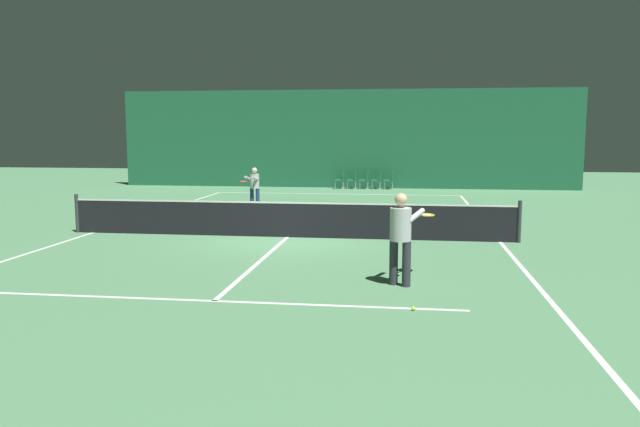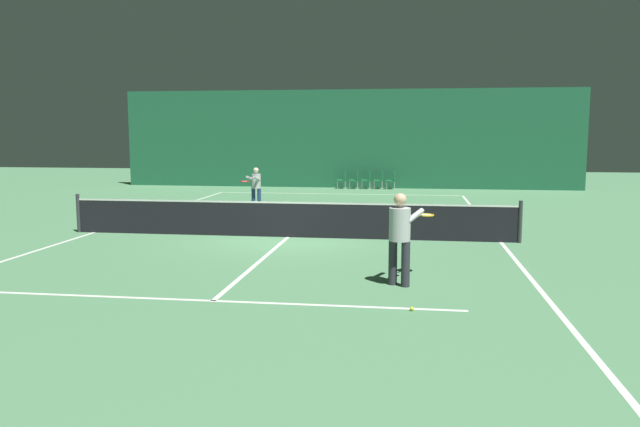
{
  "view_description": "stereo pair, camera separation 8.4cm",
  "coord_description": "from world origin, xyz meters",
  "px_view_note": "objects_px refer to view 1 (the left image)",
  "views": [
    {
      "loc": [
        3.11,
        -16.07,
        2.76
      ],
      "look_at": [
        1.21,
        -2.4,
        0.97
      ],
      "focal_mm": 35.0,
      "sensor_mm": 36.0,
      "label": 1
    },
    {
      "loc": [
        3.19,
        -16.06,
        2.76
      ],
      "look_at": [
        1.21,
        -2.4,
        0.97
      ],
      "focal_mm": 35.0,
      "sensor_mm": 36.0,
      "label": 2
    }
  ],
  "objects_px": {
    "courtside_chair_2": "(366,179)",
    "player_near": "(402,232)",
    "courtside_chair_1": "(353,179)",
    "courtside_chair_4": "(390,179)",
    "player_far": "(254,185)",
    "tennis_net": "(287,218)",
    "courtside_chair_0": "(341,179)",
    "courtside_chair_3": "(378,179)",
    "tennis_ball": "(413,309)"
  },
  "relations": [
    {
      "from": "player_near",
      "to": "player_far",
      "type": "xyz_separation_m",
      "value": [
        -5.45,
        10.96,
        -0.11
      ]
    },
    {
      "from": "courtside_chair_0",
      "to": "tennis_ball",
      "type": "relative_size",
      "value": 12.73
    },
    {
      "from": "courtside_chair_0",
      "to": "tennis_net",
      "type": "bearing_deg",
      "value": 0.41
    },
    {
      "from": "tennis_net",
      "to": "courtside_chair_1",
      "type": "height_order",
      "value": "tennis_net"
    },
    {
      "from": "player_near",
      "to": "courtside_chair_4",
      "type": "distance_m",
      "value": 19.56
    },
    {
      "from": "courtside_chair_1",
      "to": "tennis_ball",
      "type": "relative_size",
      "value": 12.73
    },
    {
      "from": "courtside_chair_4",
      "to": "tennis_ball",
      "type": "relative_size",
      "value": 12.73
    },
    {
      "from": "player_far",
      "to": "courtside_chair_4",
      "type": "distance_m",
      "value": 9.8
    },
    {
      "from": "tennis_net",
      "to": "courtside_chair_2",
      "type": "bearing_deg",
      "value": 85.68
    },
    {
      "from": "courtside_chair_0",
      "to": "courtside_chair_3",
      "type": "distance_m",
      "value": 1.82
    },
    {
      "from": "courtside_chair_4",
      "to": "tennis_ball",
      "type": "xyz_separation_m",
      "value": [
        0.93,
        -21.19,
        -0.45
      ]
    },
    {
      "from": "tennis_net",
      "to": "tennis_ball",
      "type": "relative_size",
      "value": 181.82
    },
    {
      "from": "player_near",
      "to": "courtside_chair_3",
      "type": "bearing_deg",
      "value": 32.29
    },
    {
      "from": "tennis_net",
      "to": "player_far",
      "type": "distance_m",
      "value": 6.57
    },
    {
      "from": "courtside_chair_2",
      "to": "courtside_chair_3",
      "type": "bearing_deg",
      "value": 90.0
    },
    {
      "from": "courtside_chair_4",
      "to": "courtside_chair_2",
      "type": "bearing_deg",
      "value": -90.0
    },
    {
      "from": "courtside_chair_1",
      "to": "courtside_chair_3",
      "type": "height_order",
      "value": "same"
    },
    {
      "from": "player_near",
      "to": "courtside_chair_2",
      "type": "relative_size",
      "value": 2.01
    },
    {
      "from": "courtside_chair_1",
      "to": "courtside_chair_3",
      "type": "bearing_deg",
      "value": 90.0
    },
    {
      "from": "courtside_chair_0",
      "to": "courtside_chair_1",
      "type": "bearing_deg",
      "value": 90.0
    },
    {
      "from": "courtside_chair_0",
      "to": "courtside_chair_2",
      "type": "relative_size",
      "value": 1.0
    },
    {
      "from": "player_near",
      "to": "courtside_chair_3",
      "type": "distance_m",
      "value": 19.59
    },
    {
      "from": "player_near",
      "to": "courtside_chair_4",
      "type": "relative_size",
      "value": 2.01
    },
    {
      "from": "player_far",
      "to": "player_near",
      "type": "bearing_deg",
      "value": 37.63
    },
    {
      "from": "courtside_chair_4",
      "to": "tennis_ball",
      "type": "height_order",
      "value": "courtside_chair_4"
    },
    {
      "from": "courtside_chair_1",
      "to": "courtside_chair_4",
      "type": "height_order",
      "value": "same"
    },
    {
      "from": "courtside_chair_0",
      "to": "courtside_chair_3",
      "type": "bearing_deg",
      "value": 90.0
    },
    {
      "from": "courtside_chair_2",
      "to": "courtside_chair_4",
      "type": "height_order",
      "value": "same"
    },
    {
      "from": "courtside_chair_3",
      "to": "tennis_ball",
      "type": "relative_size",
      "value": 12.73
    },
    {
      "from": "player_far",
      "to": "courtside_chair_1",
      "type": "xyz_separation_m",
      "value": [
        2.91,
        8.58,
        -0.39
      ]
    },
    {
      "from": "courtside_chair_1",
      "to": "player_far",
      "type": "bearing_deg",
      "value": -18.75
    },
    {
      "from": "player_far",
      "to": "tennis_ball",
      "type": "relative_size",
      "value": 22.66
    },
    {
      "from": "courtside_chair_2",
      "to": "player_far",
      "type": "bearing_deg",
      "value": -22.31
    },
    {
      "from": "courtside_chair_0",
      "to": "courtside_chair_4",
      "type": "distance_m",
      "value": 2.43
    },
    {
      "from": "courtside_chair_3",
      "to": "tennis_net",
      "type": "bearing_deg",
      "value": -6.67
    },
    {
      "from": "tennis_net",
      "to": "courtside_chair_3",
      "type": "bearing_deg",
      "value": 83.33
    },
    {
      "from": "courtside_chair_2",
      "to": "tennis_ball",
      "type": "height_order",
      "value": "courtside_chair_2"
    },
    {
      "from": "tennis_ball",
      "to": "courtside_chair_0",
      "type": "bearing_deg",
      "value": 99.0
    },
    {
      "from": "tennis_ball",
      "to": "player_far",
      "type": "bearing_deg",
      "value": 114.17
    },
    {
      "from": "courtside_chair_0",
      "to": "courtside_chair_3",
      "type": "relative_size",
      "value": 1.0
    },
    {
      "from": "tennis_net",
      "to": "courtside_chair_0",
      "type": "bearing_deg",
      "value": 90.41
    },
    {
      "from": "courtside_chair_0",
      "to": "courtside_chair_4",
      "type": "bearing_deg",
      "value": 90.0
    },
    {
      "from": "tennis_net",
      "to": "player_near",
      "type": "distance_m",
      "value": 5.76
    },
    {
      "from": "tennis_ball",
      "to": "player_near",
      "type": "bearing_deg",
      "value": 97.36
    },
    {
      "from": "courtside_chair_2",
      "to": "courtside_chair_4",
      "type": "distance_m",
      "value": 1.21
    },
    {
      "from": "player_near",
      "to": "courtside_chair_2",
      "type": "distance_m",
      "value": 19.64
    },
    {
      "from": "courtside_chair_3",
      "to": "courtside_chair_4",
      "type": "relative_size",
      "value": 1.0
    },
    {
      "from": "player_far",
      "to": "courtside_chair_3",
      "type": "bearing_deg",
      "value": 165.52
    },
    {
      "from": "player_far",
      "to": "courtside_chair_3",
      "type": "relative_size",
      "value": 1.78
    },
    {
      "from": "courtside_chair_2",
      "to": "player_near",
      "type": "bearing_deg",
      "value": 5.64
    }
  ]
}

